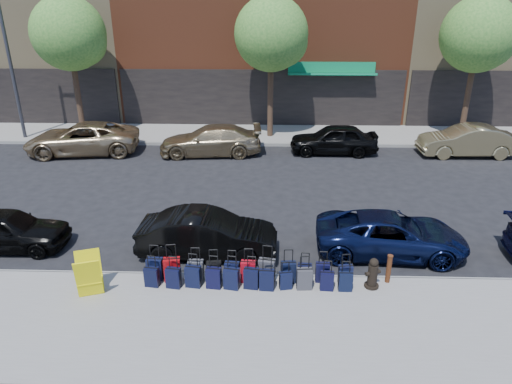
{
  "coord_description": "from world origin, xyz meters",
  "views": [
    {
      "loc": [
        0.47,
        -15.14,
        7.11
      ],
      "look_at": [
        0.06,
        -1.5,
        1.36
      ],
      "focal_mm": 32.0,
      "sensor_mm": 36.0,
      "label": 1
    }
  ],
  "objects_px": {
    "car_far_0": "(82,138)",
    "car_near_2": "(391,234)",
    "tree_right": "(481,37)",
    "tree_center": "(274,36)",
    "tree_left": "(72,36)",
    "fire_hydrant": "(373,274)",
    "suitcase_front_5": "(248,271)",
    "car_near_0": "(6,230)",
    "car_far_2": "(334,139)",
    "bollard": "(389,268)",
    "car_far_1": "(210,140)",
    "display_rack": "(89,275)",
    "car_far_3": "(467,141)",
    "streetlight": "(12,52)",
    "car_near_1": "(208,234)"
  },
  "relations": [
    {
      "from": "fire_hydrant",
      "to": "bollard",
      "type": "bearing_deg",
      "value": 5.25
    },
    {
      "from": "tree_center",
      "to": "fire_hydrant",
      "type": "bearing_deg",
      "value": -79.95
    },
    {
      "from": "car_near_0",
      "to": "car_far_2",
      "type": "xyz_separation_m",
      "value": [
        11.24,
        9.86,
        0.1
      ]
    },
    {
      "from": "suitcase_front_5",
      "to": "car_near_2",
      "type": "distance_m",
      "value": 4.61
    },
    {
      "from": "bollard",
      "to": "suitcase_front_5",
      "type": "bearing_deg",
      "value": -178.63
    },
    {
      "from": "fire_hydrant",
      "to": "bollard",
      "type": "xyz_separation_m",
      "value": [
        0.47,
        0.24,
        0.03
      ]
    },
    {
      "from": "car_far_3",
      "to": "fire_hydrant",
      "type": "bearing_deg",
      "value": -31.55
    },
    {
      "from": "car_near_0",
      "to": "car_near_1",
      "type": "relative_size",
      "value": 0.9
    },
    {
      "from": "car_far_0",
      "to": "car_far_2",
      "type": "relative_size",
      "value": 1.28
    },
    {
      "from": "car_far_1",
      "to": "car_far_0",
      "type": "bearing_deg",
      "value": -94.32
    },
    {
      "from": "fire_hydrant",
      "to": "bollard",
      "type": "relative_size",
      "value": 1.05
    },
    {
      "from": "tree_right",
      "to": "car_near_0",
      "type": "xyz_separation_m",
      "value": [
        -18.71,
        -12.48,
        -4.78
      ]
    },
    {
      "from": "tree_right",
      "to": "streetlight",
      "type": "relative_size",
      "value": 0.91
    },
    {
      "from": "tree_right",
      "to": "streetlight",
      "type": "distance_m",
      "value": 23.96
    },
    {
      "from": "car_near_2",
      "to": "suitcase_front_5",
      "type": "bearing_deg",
      "value": 118.25
    },
    {
      "from": "fire_hydrant",
      "to": "car_far_1",
      "type": "distance_m",
      "value": 12.79
    },
    {
      "from": "tree_left",
      "to": "streetlight",
      "type": "xyz_separation_m",
      "value": [
        -2.94,
        -0.7,
        -0.75
      ]
    },
    {
      "from": "streetlight",
      "to": "car_far_0",
      "type": "xyz_separation_m",
      "value": [
        3.95,
        -2.28,
        -3.9
      ]
    },
    {
      "from": "streetlight",
      "to": "suitcase_front_5",
      "type": "bearing_deg",
      "value": -46.85
    },
    {
      "from": "streetlight",
      "to": "fire_hydrant",
      "type": "height_order",
      "value": "streetlight"
    },
    {
      "from": "car_near_2",
      "to": "car_far_0",
      "type": "height_order",
      "value": "car_far_0"
    },
    {
      "from": "suitcase_front_5",
      "to": "car_near_0",
      "type": "xyz_separation_m",
      "value": [
        -7.52,
        1.83,
        0.18
      ]
    },
    {
      "from": "tree_right",
      "to": "tree_center",
      "type": "bearing_deg",
      "value": 180.0
    },
    {
      "from": "car_far_0",
      "to": "car_near_2",
      "type": "bearing_deg",
      "value": 46.56
    },
    {
      "from": "tree_left",
      "to": "tree_right",
      "type": "xyz_separation_m",
      "value": [
        21.0,
        0.0,
        0.0
      ]
    },
    {
      "from": "streetlight",
      "to": "bollard",
      "type": "relative_size",
      "value": 9.88
    },
    {
      "from": "streetlight",
      "to": "car_near_1",
      "type": "xyz_separation_m",
      "value": [
        11.47,
        -11.99,
        -3.98
      ]
    },
    {
      "from": "tree_center",
      "to": "car_far_0",
      "type": "distance_m",
      "value": 10.98
    },
    {
      "from": "car_near_1",
      "to": "fire_hydrant",
      "type": "bearing_deg",
      "value": -109.77
    },
    {
      "from": "tree_left",
      "to": "car_far_0",
      "type": "bearing_deg",
      "value": -71.29
    },
    {
      "from": "tree_center",
      "to": "fire_hydrant",
      "type": "height_order",
      "value": "tree_center"
    },
    {
      "from": "fire_hydrant",
      "to": "car_near_0",
      "type": "bearing_deg",
      "value": 147.71
    },
    {
      "from": "car_near_2",
      "to": "car_far_0",
      "type": "xyz_separation_m",
      "value": [
        -13.0,
        9.43,
        0.14
      ]
    },
    {
      "from": "car_far_0",
      "to": "car_far_3",
      "type": "height_order",
      "value": "car_far_0"
    },
    {
      "from": "bollard",
      "to": "car_far_1",
      "type": "height_order",
      "value": "car_far_1"
    },
    {
      "from": "tree_center",
      "to": "car_near_1",
      "type": "bearing_deg",
      "value": -98.83
    },
    {
      "from": "tree_right",
      "to": "car_far_3",
      "type": "xyz_separation_m",
      "value": [
        -0.98,
        -2.8,
        -4.66
      ]
    },
    {
      "from": "display_rack",
      "to": "suitcase_front_5",
      "type": "bearing_deg",
      "value": -9.34
    },
    {
      "from": "display_rack",
      "to": "car_far_0",
      "type": "height_order",
      "value": "car_far_0"
    },
    {
      "from": "tree_left",
      "to": "car_far_0",
      "type": "relative_size",
      "value": 1.33
    },
    {
      "from": "car_far_3",
      "to": "streetlight",
      "type": "bearing_deg",
      "value": -95.95
    },
    {
      "from": "car_near_0",
      "to": "car_near_1",
      "type": "distance_m",
      "value": 6.24
    },
    {
      "from": "car_far_3",
      "to": "car_far_0",
      "type": "bearing_deg",
      "value": -90.18
    },
    {
      "from": "car_near_2",
      "to": "car_far_0",
      "type": "distance_m",
      "value": 16.06
    },
    {
      "from": "suitcase_front_5",
      "to": "tree_left",
      "type": "bearing_deg",
      "value": 128.1
    },
    {
      "from": "tree_left",
      "to": "fire_hydrant",
      "type": "bearing_deg",
      "value": -47.91
    },
    {
      "from": "bollard",
      "to": "car_near_0",
      "type": "relative_size",
      "value": 0.22
    },
    {
      "from": "car_near_1",
      "to": "car_far_0",
      "type": "distance_m",
      "value": 12.28
    },
    {
      "from": "car_near_2",
      "to": "car_far_2",
      "type": "distance_m",
      "value": 9.8
    },
    {
      "from": "tree_right",
      "to": "car_far_2",
      "type": "relative_size",
      "value": 1.69
    }
  ]
}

